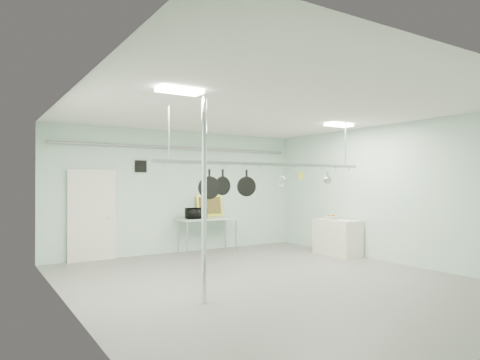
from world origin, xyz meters
TOP-DOWN VIEW (x-y plane):
  - floor at (0.00, 0.00)m, footprint 8.00×8.00m
  - ceiling at (0.00, 0.00)m, footprint 7.00×8.00m
  - back_wall at (0.00, 3.99)m, footprint 7.00×0.02m
  - right_wall at (3.49, 0.00)m, footprint 0.02×8.00m
  - door at (-2.30, 3.94)m, footprint 1.10×0.10m
  - wall_vent at (-1.10, 3.97)m, footprint 0.30×0.04m
  - conduit_pipe at (0.00, 3.90)m, footprint 6.60×0.07m
  - chrome_pole at (-1.70, -0.60)m, footprint 0.08×0.08m
  - prep_table at (0.60, 3.60)m, footprint 1.60×0.70m
  - side_cabinet at (3.15, 1.40)m, footprint 0.60×1.20m
  - pot_rack at (0.20, 0.30)m, footprint 4.80×0.06m
  - light_panel_left at (-2.20, -0.80)m, footprint 0.65×0.30m
  - light_panel_right at (2.40, 0.60)m, footprint 0.65×0.30m
  - microwave at (0.22, 3.51)m, footprint 0.54×0.41m
  - coffee_canister at (0.47, 3.59)m, footprint 0.20×0.20m
  - painting_large at (0.83, 3.90)m, footprint 0.78×0.14m
  - painting_small at (1.07, 3.90)m, footprint 0.30×0.10m
  - fruit_bowl at (3.16, 1.60)m, footprint 0.39×0.39m
  - skillet_left at (-1.12, 0.30)m, footprint 0.41×0.16m
  - skillet_mid at (-0.85, 0.30)m, footprint 0.35×0.09m
  - skillet_right at (-0.33, 0.30)m, footprint 0.38×0.15m
  - whisk at (0.51, 0.30)m, footprint 0.24×0.24m
  - grater at (1.00, 0.30)m, footprint 0.08×0.03m
  - saucepan at (1.75, 0.30)m, footprint 0.15×0.10m
  - fruit_cluster at (3.16, 1.60)m, footprint 0.24×0.24m

SIDE VIEW (x-z plane):
  - floor at x=0.00m, z-range 0.00..0.00m
  - side_cabinet at x=3.15m, z-range 0.00..0.90m
  - prep_table at x=0.60m, z-range 0.38..1.28m
  - fruit_bowl at x=3.16m, z-range 0.90..0.98m
  - fruit_cluster at x=3.16m, z-range 0.94..1.03m
  - coffee_canister at x=0.47m, z-range 0.91..1.09m
  - painting_small at x=1.07m, z-range 0.90..1.16m
  - microwave at x=0.22m, z-range 0.90..1.18m
  - door at x=-2.30m, z-range -0.05..2.15m
  - painting_large at x=0.83m, z-range 0.90..1.49m
  - back_wall at x=0.00m, z-range 0.00..3.20m
  - right_wall at x=3.49m, z-range 0.00..3.20m
  - chrome_pole at x=-1.70m, z-range 0.00..3.20m
  - skillet_left at x=-1.12m, z-range 1.54..2.09m
  - skillet_right at x=-0.33m, z-range 1.58..2.09m
  - skillet_mid at x=-0.85m, z-range 1.63..2.09m
  - whisk at x=0.51m, z-range 1.74..2.09m
  - saucepan at x=1.75m, z-range 1.82..2.09m
  - grater at x=1.00m, z-range 1.88..2.09m
  - pot_rack at x=0.20m, z-range 1.73..2.73m
  - wall_vent at x=-1.10m, z-range 2.10..2.40m
  - conduit_pipe at x=0.00m, z-range 2.71..2.79m
  - light_panel_left at x=-2.20m, z-range 3.14..3.19m
  - light_panel_right at x=2.40m, z-range 3.14..3.19m
  - ceiling at x=0.00m, z-range 3.18..3.20m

